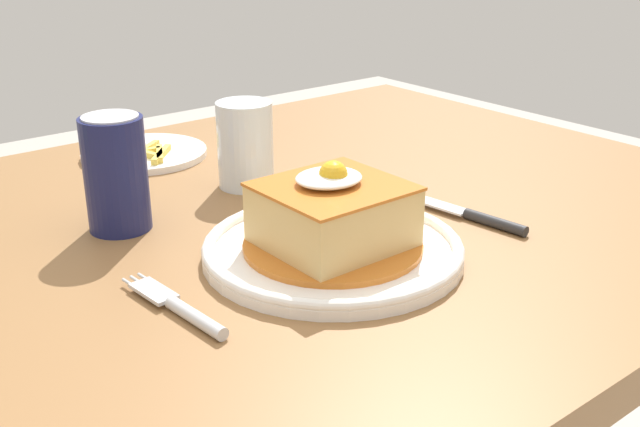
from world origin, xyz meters
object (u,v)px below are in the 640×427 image
main_plate (333,249)px  drinking_glass (245,150)px  knife (477,217)px  soda_can (116,174)px  fork (182,309)px  side_plate_fries (145,153)px

main_plate → drinking_glass: (0.05, 0.23, 0.04)m
knife → soda_can: size_ratio=1.34×
main_plate → drinking_glass: size_ratio=2.44×
fork → knife: size_ratio=0.86×
knife → soda_can: soda_can is taller
main_plate → fork: bearing=-177.2°
fork → side_plate_fries: bearing=66.9°
fork → knife: (0.35, -0.02, 0.00)m
knife → drinking_glass: 0.29m
main_plate → knife: main_plate is taller
fork → drinking_glass: bearing=46.4°
drinking_glass → side_plate_fries: bearing=103.6°
soda_can → fork: bearing=-101.7°
main_plate → soda_can: 0.24m
main_plate → fork: size_ratio=1.81×
fork → soda_can: soda_can is taller
drinking_glass → soda_can: bearing=-171.4°
knife → side_plate_fries: size_ratio=0.97×
soda_can → drinking_glass: size_ratio=1.18×
main_plate → knife: size_ratio=1.55×
main_plate → knife: 0.18m
knife → soda_can: bearing=143.8°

